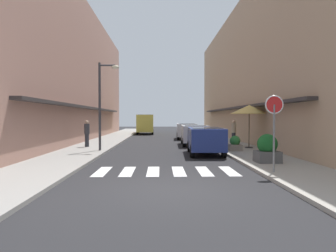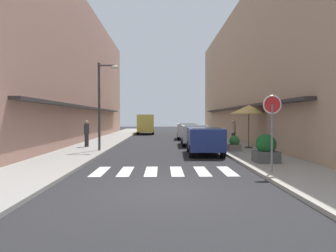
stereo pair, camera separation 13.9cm
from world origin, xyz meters
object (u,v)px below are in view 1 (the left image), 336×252
Objects in this scene: parked_car_near at (205,138)px; planter_corner at (267,149)px; cafe_umbrella at (249,110)px; planter_far at (219,136)px; street_lamp at (103,97)px; round_street_sign at (274,113)px; parked_car_mid at (194,133)px; pedestrian_walking_near at (87,133)px; pedestrian_walking_far at (234,132)px; parked_car_far at (187,129)px; delivery_van at (145,123)px; planter_midblock at (235,144)px.

parked_car_near reaches higher than planter_corner.
planter_far is at bearing 101.71° from cafe_umbrella.
street_lamp reaches higher than cafe_umbrella.
planter_corner is (0.59, 2.41, -1.49)m from round_street_sign.
cafe_umbrella reaches higher than round_street_sign.
planter_far is (-1.00, 4.82, -1.91)m from cafe_umbrella.
parked_car_near and parked_car_mid have the same top height.
parked_car_mid is at bearing 90.00° from parked_car_near.
pedestrian_walking_near is at bearing -163.63° from parked_car_mid.
pedestrian_walking_near is 9.86m from pedestrian_walking_far.
parked_car_mid is 9.73m from planter_corner.
round_street_sign is at bearing -82.86° from parked_car_mid.
pedestrian_walking_near is (-7.21, -8.88, 0.10)m from parked_car_far.
round_street_sign is at bearing -85.43° from parked_car_far.
pedestrian_walking_near is (-2.89, -18.29, -0.38)m from delivery_van.
delivery_van is 20.71m from street_lamp.
street_lamp is 8.98m from cafe_umbrella.
parked_car_mid is 5.16× the size of planter_midblock.
pedestrian_walking_near reaches higher than planter_midblock.
cafe_umbrella is (7.43, -19.25, 1.11)m from delivery_van.
planter_corner is at bearing -82.69° from parked_car_far.
planter_midblock is (-0.24, 4.77, -0.17)m from planter_corner.
planter_corner is (7.83, -5.09, -2.56)m from street_lamp.
round_street_sign is at bearing -100.39° from cafe_umbrella.
planter_corner is 4.78m from planter_midblock.
round_street_sign reaches higher than delivery_van.
pedestrian_walking_far reaches higher than parked_car_mid.
parked_car_near reaches higher than planter_far.
parked_car_far is 0.79× the size of delivery_van.
planter_corner reaches higher than planter_far.
parked_car_near is 2.31× the size of pedestrian_walking_far.
pedestrian_walking_far reaches higher than planter_far.
delivery_van is 21.81m from planter_midblock.
pedestrian_walking_far is at bearing 21.51° from street_lamp.
planter_midblock is at bearing -92.40° from planter_far.
pedestrian_walking_near is at bearing 141.56° from planter_corner.
planter_midblock is 0.50× the size of pedestrian_walking_near.
parked_car_mid is 1.65× the size of round_street_sign.
parked_car_far is 12.78m from street_lamp.
planter_corner is 11.25m from planter_far.
planter_corner is (6.41, -25.67, -0.73)m from delivery_van.
pedestrian_walking_far is (2.60, -1.13, 0.13)m from parked_car_mid.
planter_far is 10.11m from pedestrian_walking_near.
planter_corner is at bearing -33.03° from street_lamp.
parked_car_far is 1.61× the size of cafe_umbrella.
street_lamp is at bearing 146.97° from planter_corner.
parked_car_near reaches higher than planter_midblock.
pedestrian_walking_near is (-10.33, 0.96, -1.49)m from cafe_umbrella.
planter_far is (7.86, 6.16, -2.63)m from street_lamp.
parked_car_far is 3.59× the size of planter_corner.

